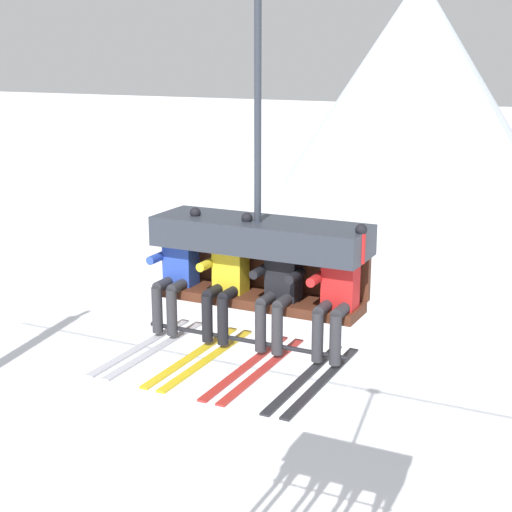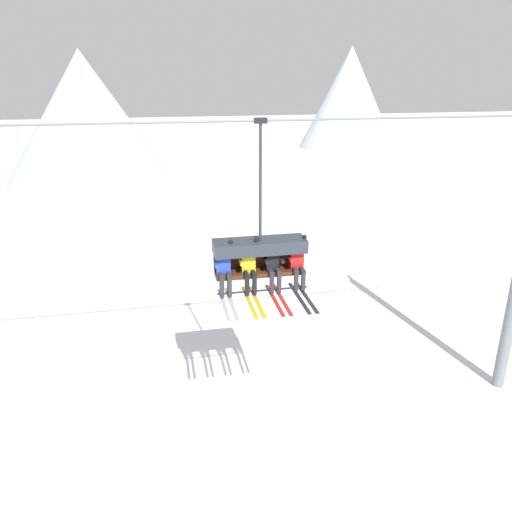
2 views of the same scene
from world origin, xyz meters
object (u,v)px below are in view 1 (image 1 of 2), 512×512
at_px(skier_blue, 175,270).
at_px(skier_black, 278,286).
at_px(skier_yellow, 225,277).
at_px(skier_red, 336,292).
at_px(chairlift_chair, 261,245).

xyz_separation_m(skier_blue, skier_black, (1.18, -0.01, -0.02)).
height_order(skier_yellow, skier_black, skier_yellow).
bearing_deg(skier_yellow, skier_red, 0.00).
bearing_deg(skier_blue, chairlift_chair, 13.62).
height_order(chairlift_chair, skier_blue, chairlift_chair).
relative_size(chairlift_chair, skier_yellow, 2.31).
distance_m(skier_blue, skier_red, 1.77).
bearing_deg(skier_black, skier_red, 0.66).
height_order(chairlift_chair, skier_red, chairlift_chair).
bearing_deg(chairlift_chair, skier_black, -36.77).
distance_m(skier_black, skier_red, 0.59).
xyz_separation_m(chairlift_chair, skier_yellow, (-0.29, -0.21, -0.31)).
distance_m(chairlift_chair, skier_blue, 0.96).
bearing_deg(skier_red, chairlift_chair, 166.48).
distance_m(skier_blue, skier_yellow, 0.59).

